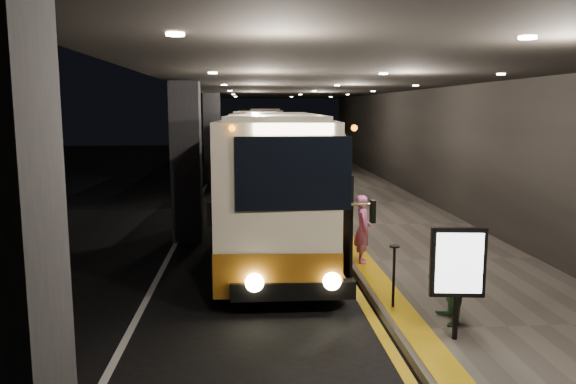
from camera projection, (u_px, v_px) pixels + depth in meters
name	position (u px, v px, depth m)	size (l,w,h in m)	color
ground	(240.00, 282.00, 11.98)	(90.00, 90.00, 0.00)	black
lane_line_white	(182.00, 232.00, 16.78)	(0.12, 50.00, 0.01)	silver
kerb_stripe_yellow	(319.00, 230.00, 17.08)	(0.18, 50.00, 0.01)	gold
sidewalk	(397.00, 226.00, 17.24)	(4.50, 50.00, 0.15)	#514C44
tactile_strip	(336.00, 225.00, 17.09)	(0.50, 50.00, 0.01)	gold
terminal_wall	(473.00, 131.00, 16.97)	(0.10, 50.00, 6.00)	black
support_columns	(186.00, 162.00, 15.49)	(0.80, 24.80, 4.40)	black
canopy	(326.00, 76.00, 16.41)	(9.00, 50.00, 0.40)	black
coach_main	(277.00, 185.00, 15.00)	(2.81, 11.11, 3.44)	beige
coach_second	(258.00, 146.00, 30.20)	(2.76, 11.02, 3.43)	beige
coach_third	(259.00, 134.00, 43.08)	(3.08, 11.36, 3.53)	beige
passenger_boarding	(363.00, 229.00, 12.83)	(0.58, 0.38, 1.58)	pink
passenger_waiting_green	(448.00, 275.00, 9.20)	(0.79, 0.49, 1.62)	#3D6F4A
info_sign	(458.00, 265.00, 8.48)	(0.84, 0.21, 1.76)	black
stanchion_post	(394.00, 277.00, 9.95)	(0.05, 0.05, 1.12)	black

